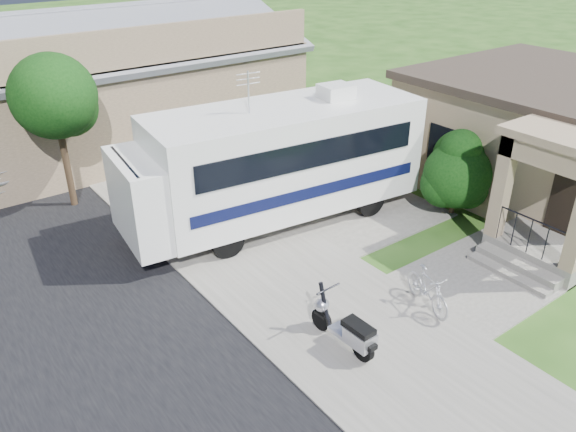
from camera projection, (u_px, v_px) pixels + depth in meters
ground at (371, 301)px, 12.81m from camera, size 120.00×120.00×0.00m
sidewalk_slab at (146, 172)px, 19.35m from camera, size 4.00×80.00×0.06m
driveway_slab at (301, 210)px, 16.78m from camera, size 7.00×6.00×0.05m
walk_slab at (489, 276)px, 13.68m from camera, size 4.00×3.00×0.05m
house at (546, 132)px, 17.71m from camera, size 9.47×7.80×3.54m
warehouse at (122, 87)px, 21.78m from camera, size 12.50×8.40×5.04m
street_tree_a at (57, 100)px, 15.75m from camera, size 2.44×2.40×4.58m
motorhome at (275, 160)px, 15.47m from camera, size 8.70×3.57×4.33m
shrub at (457, 171)px, 16.09m from camera, size 2.12×2.03×2.61m
scooter at (346, 329)px, 11.14m from camera, size 0.61×1.74×1.14m
bicycle at (427, 291)px, 12.34m from camera, size 0.84×1.62×0.94m
garden_hose at (488, 256)px, 14.38m from camera, size 0.34×0.34×0.15m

